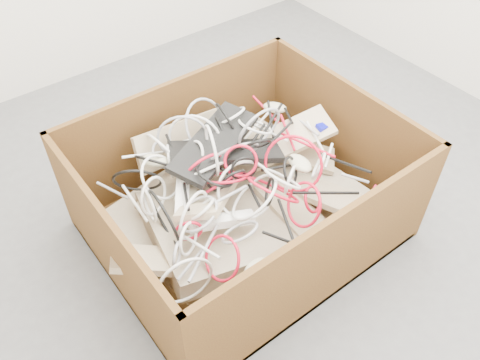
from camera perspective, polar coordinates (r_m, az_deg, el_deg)
ground at (r=2.52m, az=2.82°, el=-0.50°), size 3.00×3.00×0.00m
cardboard_box at (r=2.21m, az=-0.05°, el=-3.46°), size 1.23×1.03×0.56m
keyboard_pile at (r=2.15m, az=0.00°, el=0.48°), size 1.23×0.90×0.37m
mice_scatter at (r=2.03m, az=1.18°, el=-0.32°), size 0.81×0.79×0.21m
power_strip_left at (r=2.00m, az=-6.60°, el=-0.66°), size 0.21×0.26×0.12m
power_strip_right at (r=1.92m, az=-2.12°, el=-4.69°), size 0.27×0.13×0.09m
vga_plug at (r=2.29m, az=9.36°, el=6.01°), size 0.05×0.05×0.03m
cable_tangle at (r=2.00m, az=-2.60°, el=0.81°), size 1.06×0.88×0.48m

